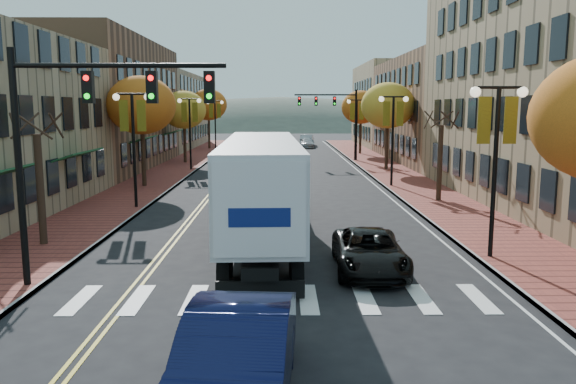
{
  "coord_description": "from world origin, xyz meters",
  "views": [
    {
      "loc": [
        0.16,
        -13.12,
        5.36
      ],
      "look_at": [
        0.39,
        7.61,
        2.2
      ],
      "focal_mm": 35.0,
      "sensor_mm": 36.0,
      "label": 1
    }
  ],
  "objects": [
    {
      "name": "ground",
      "position": [
        0.0,
        0.0,
        0.0
      ],
      "size": [
        200.0,
        200.0,
        0.0
      ],
      "primitive_type": "plane",
      "color": "black",
      "rests_on": "ground"
    },
    {
      "name": "sidewalk_left",
      "position": [
        -9.0,
        32.5,
        0.07
      ],
      "size": [
        4.0,
        85.0,
        0.15
      ],
      "primitive_type": "cube",
      "color": "brown",
      "rests_on": "ground"
    },
    {
      "name": "sidewalk_right",
      "position": [
        9.0,
        32.5,
        0.07
      ],
      "size": [
        4.0,
        85.0,
        0.15
      ],
      "primitive_type": "cube",
      "color": "brown",
      "rests_on": "ground"
    },
    {
      "name": "building_left_mid",
      "position": [
        -17.0,
        36.0,
        5.5
      ],
      "size": [
        12.0,
        24.0,
        11.0
      ],
      "primitive_type": "cube",
      "color": "brown",
      "rests_on": "ground"
    },
    {
      "name": "building_left_far",
      "position": [
        -17.0,
        61.0,
        4.75
      ],
      "size": [
        12.0,
        26.0,
        9.5
      ],
      "primitive_type": "cube",
      "color": "#9E8966",
      "rests_on": "ground"
    },
    {
      "name": "building_right_mid",
      "position": [
        18.5,
        42.0,
        5.0
      ],
      "size": [
        15.0,
        24.0,
        10.0
      ],
      "primitive_type": "cube",
      "color": "brown",
      "rests_on": "ground"
    },
    {
      "name": "building_right_far",
      "position": [
        18.5,
        64.0,
        5.5
      ],
      "size": [
        15.0,
        20.0,
        11.0
      ],
      "primitive_type": "cube",
      "color": "#9E8966",
      "rests_on": "ground"
    },
    {
      "name": "tree_left_a",
      "position": [
        -9.0,
        8.0,
        2.25
      ],
      "size": [
        0.28,
        0.28,
        4.2
      ],
      "color": "#382619",
      "rests_on": "sidewalk_left"
    },
    {
      "name": "tree_left_b",
      "position": [
        -9.0,
        24.0,
        5.45
      ],
      "size": [
        4.48,
        4.48,
        7.21
      ],
      "color": "#382619",
      "rests_on": "sidewalk_left"
    },
    {
      "name": "tree_left_c",
      "position": [
        -9.0,
        40.0,
        5.05
      ],
      "size": [
        4.16,
        4.16,
        6.69
      ],
      "color": "#382619",
      "rests_on": "sidewalk_left"
    },
    {
      "name": "tree_left_d",
      "position": [
        -9.0,
        58.0,
        5.6
      ],
      "size": [
        4.61,
        4.61,
        7.42
      ],
      "color": "#382619",
      "rests_on": "sidewalk_left"
    },
    {
      "name": "tree_right_b",
      "position": [
        9.0,
        18.0,
        2.25
      ],
      "size": [
        0.28,
        0.28,
        4.2
      ],
      "color": "#382619",
      "rests_on": "sidewalk_right"
    },
    {
      "name": "tree_right_c",
      "position": [
        9.0,
        34.0,
        5.45
      ],
      "size": [
        4.48,
        4.48,
        7.21
      ],
      "color": "#382619",
      "rests_on": "sidewalk_right"
    },
    {
      "name": "tree_right_d",
      "position": [
        9.0,
        50.0,
        5.29
      ],
      "size": [
        4.35,
        4.35,
        7.0
      ],
      "color": "#382619",
      "rests_on": "sidewalk_right"
    },
    {
      "name": "lamp_left_b",
      "position": [
        -7.5,
        16.0,
        4.29
      ],
      "size": [
        1.96,
        0.36,
        6.05
      ],
      "color": "black",
      "rests_on": "ground"
    },
    {
      "name": "lamp_left_c",
      "position": [
        -7.5,
        34.0,
        4.29
      ],
      "size": [
        1.96,
        0.36,
        6.05
      ],
      "color": "black",
      "rests_on": "ground"
    },
    {
      "name": "lamp_left_d",
      "position": [
        -7.5,
        52.0,
        4.29
      ],
      "size": [
        1.96,
        0.36,
        6.05
      ],
      "color": "black",
      "rests_on": "ground"
    },
    {
      "name": "lamp_right_a",
      "position": [
        7.5,
        6.0,
        4.29
      ],
      "size": [
        1.96,
        0.36,
        6.05
      ],
      "color": "black",
      "rests_on": "ground"
    },
    {
      "name": "lamp_right_b",
      "position": [
        7.5,
        24.0,
        4.29
      ],
      "size": [
        1.96,
        0.36,
        6.05
      ],
      "color": "black",
      "rests_on": "ground"
    },
    {
      "name": "lamp_right_c",
      "position": [
        7.5,
        42.0,
        4.29
      ],
      "size": [
        1.96,
        0.36,
        6.05
      ],
      "color": "black",
      "rests_on": "ground"
    },
    {
      "name": "traffic_mast_near",
      "position": [
        -5.48,
        3.0,
        4.92
      ],
      "size": [
        6.1,
        0.35,
        7.0
      ],
      "color": "black",
      "rests_on": "ground"
    },
    {
      "name": "traffic_mast_far",
      "position": [
        5.48,
        42.0,
        4.92
      ],
      "size": [
        6.1,
        0.34,
        7.0
      ],
      "color": "black",
      "rests_on": "ground"
    },
    {
      "name": "semi_truck",
      "position": [
        -0.66,
        9.45,
        2.4
      ],
      "size": [
        3.1,
        16.52,
        4.11
      ],
      "rotation": [
        0.0,
        0.0,
        0.03
      ],
      "color": "black",
      "rests_on": "ground"
    },
    {
      "name": "navy_sedan",
      "position": [
        -0.66,
        -3.72,
        0.9
      ],
      "size": [
        2.26,
        5.55,
        1.79
      ],
      "primitive_type": "imported",
      "rotation": [
        0.0,
        0.0,
        -0.07
      ],
      "color": "black",
      "rests_on": "ground"
    },
    {
      "name": "black_suv",
      "position": [
        3.03,
        4.7,
        0.67
      ],
      "size": [
        2.37,
        4.88,
        1.34
      ],
      "primitive_type": "imported",
      "rotation": [
        0.0,
        0.0,
        -0.03
      ],
      "color": "black",
      "rests_on": "ground"
    },
    {
      "name": "car_far_white",
      "position": [
        -1.99,
        48.78,
        0.83
      ],
      "size": [
        2.54,
        5.06,
        1.65
      ],
      "primitive_type": "imported",
      "rotation": [
        0.0,
        0.0,
        0.12
      ],
      "color": "white",
      "rests_on": "ground"
    },
    {
      "name": "car_far_silver",
      "position": [
        3.58,
        60.78,
        0.62
      ],
      "size": [
        2.04,
        4.41,
        1.25
      ],
      "primitive_type": "imported",
      "rotation": [
        0.0,
        0.0,
        -0.07
      ],
      "color": "#AFB0B7",
      "rests_on": "ground"
    },
    {
      "name": "car_far_oncoming",
      "position": [
        3.67,
        64.7,
        0.78
      ],
      "size": [
        2.22,
        4.9,
        1.56
      ],
      "primitive_type": "imported",
      "rotation": [
        0.0,
        0.0,
        3.02
      ],
      "color": "#A8A8AF",
      "rests_on": "ground"
    }
  ]
}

